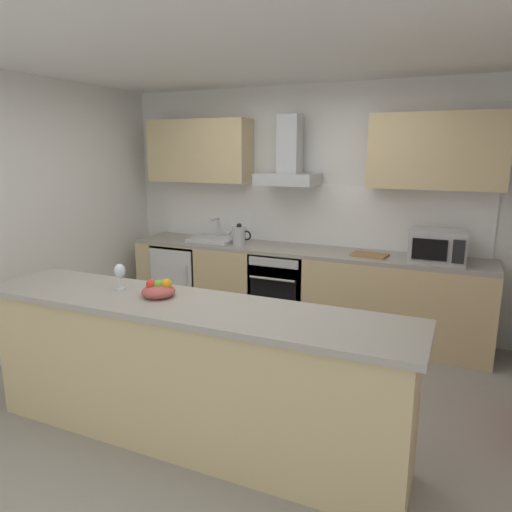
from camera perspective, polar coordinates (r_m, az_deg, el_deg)
ground at (r=3.96m, az=-2.82°, el=-16.52°), size 5.36×4.78×0.02m
ceiling at (r=3.52m, az=-3.32°, el=23.95°), size 5.36×4.78×0.02m
wall_back at (r=5.30m, az=6.66°, el=5.88°), size 5.36×0.12×2.60m
wall_left at (r=4.94m, az=-26.92°, el=4.10°), size 0.12×4.78×2.60m
backsplash_tile at (r=5.24m, az=6.40°, el=5.04°), size 3.71×0.02×0.66m
counter_back at (r=5.12m, az=5.13°, el=-4.06°), size 3.84×0.60×0.90m
counter_island at (r=3.22m, az=-8.40°, el=-13.78°), size 2.97×0.64×0.98m
upper_cabinets at (r=5.05m, az=6.03°, el=12.49°), size 3.79×0.32×0.70m
oven at (r=5.15m, az=3.26°, el=-3.82°), size 0.60×0.62×0.80m
refrigerator at (r=5.71m, az=-8.62°, el=-2.66°), size 0.58×0.60×0.85m
microwave at (r=4.68m, az=21.13°, el=1.10°), size 0.50×0.38×0.30m
sink at (r=5.40m, az=-5.16°, el=2.05°), size 0.50×0.40×0.26m
kettle at (r=5.19m, az=-2.03°, el=2.52°), size 0.29×0.15×0.24m
range_hood at (r=5.06m, az=3.99°, el=11.14°), size 0.62×0.45×0.72m
wine_glass at (r=3.40m, az=-16.15°, el=-1.82°), size 0.08×0.08×0.18m
fruit_bowl at (r=3.17m, az=-11.69°, el=-4.05°), size 0.22×0.22×0.13m
chopping_board at (r=4.78m, az=13.56°, el=0.12°), size 0.37×0.26×0.02m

